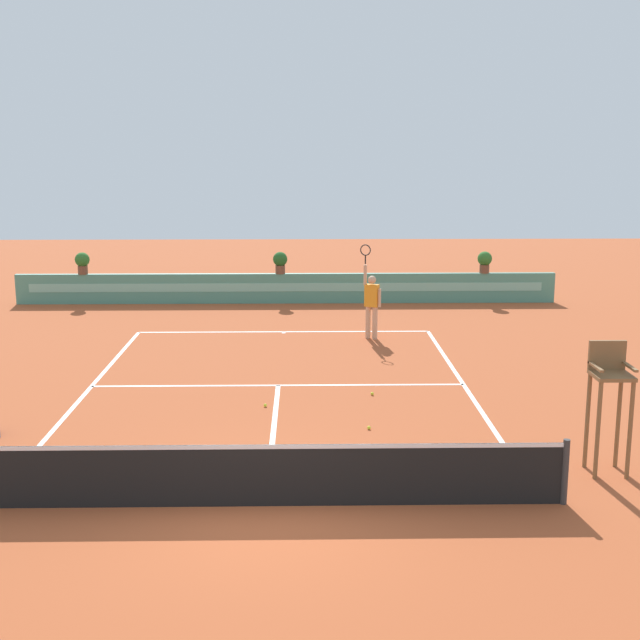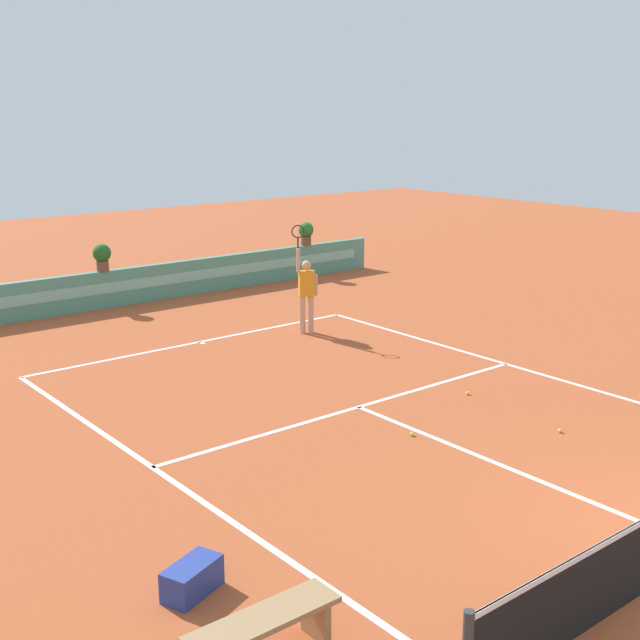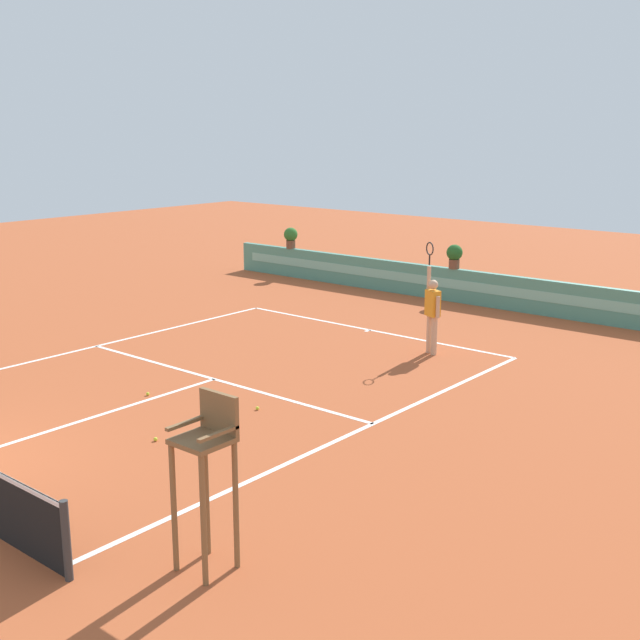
{
  "view_description": "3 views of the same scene",
  "coord_description": "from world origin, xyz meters",
  "px_view_note": "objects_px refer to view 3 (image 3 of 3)",
  "views": [
    {
      "loc": [
        0.58,
        -11.73,
        5.22
      ],
      "look_at": [
        0.97,
        8.7,
        1.0
      ],
      "focal_mm": 47.81,
      "sensor_mm": 36.0,
      "label": 1
    },
    {
      "loc": [
        -9.41,
        -4.13,
        5.21
      ],
      "look_at": [
        0.97,
        8.7,
        1.0
      ],
      "focal_mm": 46.9,
      "sensor_mm": 36.0,
      "label": 2
    },
    {
      "loc": [
        12.11,
        -4.68,
        5.14
      ],
      "look_at": [
        0.97,
        8.7,
        1.0
      ],
      "focal_mm": 45.75,
      "sensor_mm": 36.0,
      "label": 3
    }
  ],
  "objects_px": {
    "tennis_ball_near_baseline": "(257,408)",
    "tennis_ball_by_sideline": "(155,439)",
    "tennis_player": "(432,309)",
    "potted_plant_far_left": "(291,236)",
    "umpire_chair": "(208,462)",
    "potted_plant_centre": "(454,255)",
    "tennis_ball_mid_court": "(148,394)"
  },
  "relations": [
    {
      "from": "tennis_ball_mid_court",
      "to": "tennis_player",
      "type": "bearing_deg",
      "value": 66.86
    },
    {
      "from": "tennis_ball_near_baseline",
      "to": "potted_plant_far_left",
      "type": "xyz_separation_m",
      "value": [
        -8.78,
        10.78,
        1.38
      ]
    },
    {
      "from": "umpire_chair",
      "to": "tennis_ball_near_baseline",
      "type": "distance_m",
      "value": 5.69
    },
    {
      "from": "umpire_chair",
      "to": "tennis_player",
      "type": "distance_m",
      "value": 10.2
    },
    {
      "from": "tennis_ball_by_sideline",
      "to": "potted_plant_far_left",
      "type": "xyz_separation_m",
      "value": [
        -8.54,
        12.99,
        1.38
      ]
    },
    {
      "from": "tennis_ball_by_sideline",
      "to": "umpire_chair",
      "type": "bearing_deg",
      "value": -30.23
    },
    {
      "from": "umpire_chair",
      "to": "potted_plant_far_left",
      "type": "distance_m",
      "value": 19.44
    },
    {
      "from": "tennis_ball_by_sideline",
      "to": "potted_plant_centre",
      "type": "bearing_deg",
      "value": 98.72
    },
    {
      "from": "tennis_player",
      "to": "tennis_ball_mid_court",
      "type": "relative_size",
      "value": 38.01
    },
    {
      "from": "tennis_ball_mid_court",
      "to": "potted_plant_centre",
      "type": "distance_m",
      "value": 11.64
    },
    {
      "from": "tennis_player",
      "to": "tennis_ball_near_baseline",
      "type": "distance_m",
      "value": 5.5
    },
    {
      "from": "tennis_ball_mid_court",
      "to": "potted_plant_far_left",
      "type": "bearing_deg",
      "value": 119.53
    },
    {
      "from": "potted_plant_far_left",
      "to": "umpire_chair",
      "type": "bearing_deg",
      "value": -51.08
    },
    {
      "from": "umpire_chair",
      "to": "potted_plant_centre",
      "type": "xyz_separation_m",
      "value": [
        -5.66,
        15.13,
        0.07
      ]
    },
    {
      "from": "tennis_ball_mid_court",
      "to": "tennis_ball_near_baseline",
      "type": "bearing_deg",
      "value": 19.12
    },
    {
      "from": "tennis_player",
      "to": "tennis_ball_near_baseline",
      "type": "xyz_separation_m",
      "value": [
        -0.4,
        -5.39,
        -1.02
      ]
    },
    {
      "from": "tennis_ball_near_baseline",
      "to": "tennis_ball_by_sideline",
      "type": "height_order",
      "value": "same"
    },
    {
      "from": "tennis_ball_mid_court",
      "to": "potted_plant_far_left",
      "type": "xyz_separation_m",
      "value": [
        -6.54,
        11.55,
        1.38
      ]
    },
    {
      "from": "potted_plant_far_left",
      "to": "tennis_player",
      "type": "bearing_deg",
      "value": -30.42
    },
    {
      "from": "tennis_ball_mid_court",
      "to": "tennis_ball_by_sideline",
      "type": "relative_size",
      "value": 1.0
    },
    {
      "from": "tennis_ball_mid_court",
      "to": "tennis_ball_by_sideline",
      "type": "bearing_deg",
      "value": -35.62
    },
    {
      "from": "tennis_ball_by_sideline",
      "to": "potted_plant_centre",
      "type": "distance_m",
      "value": 13.21
    },
    {
      "from": "tennis_ball_mid_court",
      "to": "tennis_ball_by_sideline",
      "type": "xyz_separation_m",
      "value": [
        2.0,
        -1.43,
        0.0
      ]
    },
    {
      "from": "tennis_ball_near_baseline",
      "to": "tennis_ball_by_sideline",
      "type": "relative_size",
      "value": 1.0
    },
    {
      "from": "tennis_player",
      "to": "tennis_ball_near_baseline",
      "type": "relative_size",
      "value": 38.01
    },
    {
      "from": "tennis_ball_mid_court",
      "to": "potted_plant_far_left",
      "type": "height_order",
      "value": "potted_plant_far_left"
    },
    {
      "from": "tennis_player",
      "to": "potted_plant_far_left",
      "type": "bearing_deg",
      "value": 149.58
    },
    {
      "from": "tennis_ball_near_baseline",
      "to": "potted_plant_centre",
      "type": "relative_size",
      "value": 0.09
    },
    {
      "from": "umpire_chair",
      "to": "tennis_player",
      "type": "xyz_separation_m",
      "value": [
        -3.04,
        9.74,
        -0.29
      ]
    },
    {
      "from": "tennis_ball_mid_court",
      "to": "potted_plant_centre",
      "type": "bearing_deg",
      "value": 89.96
    },
    {
      "from": "umpire_chair",
      "to": "potted_plant_centre",
      "type": "bearing_deg",
      "value": 110.53
    },
    {
      "from": "tennis_player",
      "to": "tennis_ball_by_sideline",
      "type": "height_order",
      "value": "tennis_player"
    }
  ]
}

